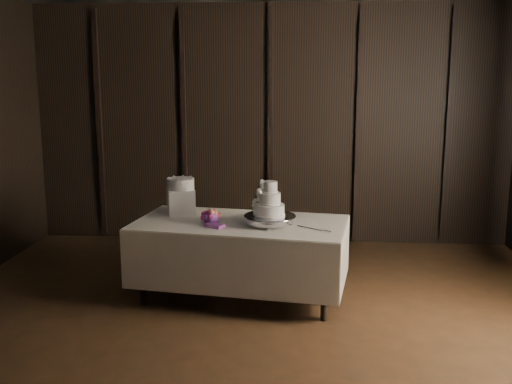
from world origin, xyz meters
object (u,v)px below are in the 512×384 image
(cake_stand, at_px, (270,220))
(bouquet, at_px, (211,218))
(box_pedestal, at_px, (181,201))
(wedding_cake, at_px, (267,202))
(small_cake, at_px, (181,184))
(display_table, at_px, (240,256))

(cake_stand, height_order, bouquet, bouquet)
(box_pedestal, bearing_deg, wedding_cake, -24.80)
(wedding_cake, xyz_separation_m, small_cake, (-0.89, 0.41, 0.09))
(wedding_cake, height_order, box_pedestal, wedding_cake)
(box_pedestal, bearing_deg, display_table, -24.88)
(cake_stand, distance_m, wedding_cake, 0.17)
(display_table, height_order, bouquet, bouquet)
(wedding_cake, distance_m, box_pedestal, 0.99)
(wedding_cake, distance_m, bouquet, 0.55)
(display_table, xyz_separation_m, bouquet, (-0.26, -0.11, 0.40))
(bouquet, relative_size, box_pedestal, 1.43)
(small_cake, bearing_deg, box_pedestal, 0.00)
(bouquet, distance_m, box_pedestal, 0.55)
(wedding_cake, bearing_deg, cake_stand, 18.41)
(display_table, xyz_separation_m, small_cake, (-0.63, 0.29, 0.65))
(display_table, distance_m, box_pedestal, 0.83)
(wedding_cake, bearing_deg, box_pedestal, 143.86)
(wedding_cake, xyz_separation_m, box_pedestal, (-0.89, 0.41, -0.09))
(display_table, height_order, small_cake, small_cake)
(display_table, xyz_separation_m, cake_stand, (0.29, -0.11, 0.39))
(box_pedestal, xyz_separation_m, small_cake, (0.00, 0.00, 0.18))
(small_cake, bearing_deg, bouquet, -47.63)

